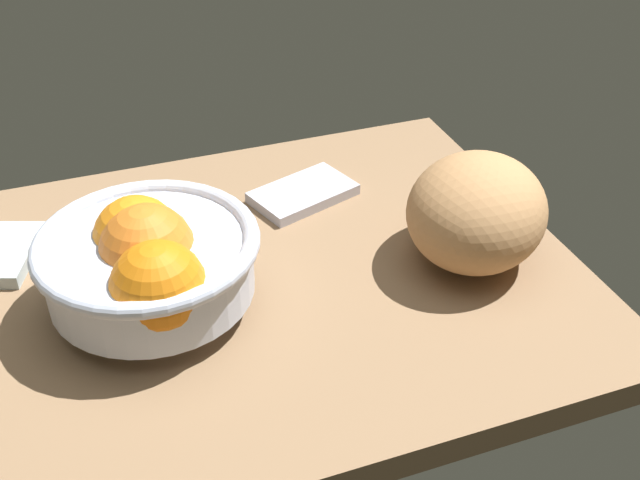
% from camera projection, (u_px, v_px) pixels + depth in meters
% --- Properties ---
extents(ground_plane, '(0.73, 0.53, 0.03)m').
position_uv_depth(ground_plane, '(225.00, 293.00, 0.80)').
color(ground_plane, '#866748').
extents(fruit_bowl, '(0.21, 0.21, 0.11)m').
position_uv_depth(fruit_bowl, '(149.00, 259.00, 0.73)').
color(fruit_bowl, silver).
rests_on(fruit_bowl, ground).
extents(bread_loaf, '(0.21, 0.22, 0.11)m').
position_uv_depth(bread_loaf, '(476.00, 211.00, 0.80)').
color(bread_loaf, tan).
rests_on(bread_loaf, ground).
extents(napkin_folded, '(0.13, 0.10, 0.01)m').
position_uv_depth(napkin_folded, '(303.00, 193.00, 0.92)').
color(napkin_folded, '#B6B5C5').
rests_on(napkin_folded, ground).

